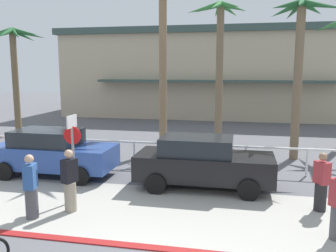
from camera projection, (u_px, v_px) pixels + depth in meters
name	position (u px, v px, depth m)	size (l,w,h in m)	color
ground_plane	(193.00, 160.00, 15.35)	(80.00, 80.00, 0.00)	#5B5B60
sidewalk_strip	(165.00, 212.00, 9.73)	(44.00, 4.00, 0.02)	#ADAAA0
curb_paint	(146.00, 247.00, 7.80)	(44.00, 0.24, 0.03)	maroon
building_backdrop	(219.00, 73.00, 31.89)	(25.38, 12.70, 7.05)	#BCAD8E
rail_fence	(188.00, 149.00, 13.77)	(26.09, 0.08, 1.04)	white
stop_sign_bike_lane	(73.00, 146.00, 10.25)	(0.52, 0.56, 2.56)	gray
palm_tree_1	(14.00, 52.00, 20.50)	(3.31, 3.65, 6.20)	brown
palm_tree_2	(163.00, 14.00, 16.06)	(3.22, 3.41, 8.53)	#846B4C
palm_tree_3	(219.00, 39.00, 17.57)	(2.92, 3.39, 7.13)	#756047
palm_tree_4	(301.00, 41.00, 14.81)	(3.00, 3.19, 6.68)	#756047
car_blue_1	(53.00, 152.00, 13.00)	(4.40, 2.02, 1.69)	#284793
car_black_2	(203.00, 162.00, 11.63)	(4.40, 2.02, 1.69)	black
pedestrian_0	(31.00, 189.00, 9.21)	(0.39, 0.45, 1.71)	#4C4C51
pedestrian_1	(321.00, 185.00, 9.70)	(0.44, 0.48, 1.64)	#232326
pedestrian_2	(70.00, 183.00, 9.66)	(0.42, 0.47, 1.73)	gray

